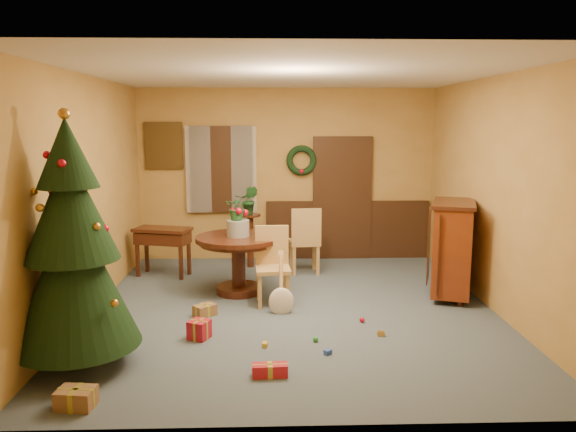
{
  "coord_description": "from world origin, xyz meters",
  "views": [
    {
      "loc": [
        -0.29,
        -6.77,
        2.33
      ],
      "look_at": [
        -0.05,
        0.4,
        1.13
      ],
      "focal_mm": 35.0,
      "sensor_mm": 36.0,
      "label": 1
    }
  ],
  "objects_px": {
    "dining_table": "(238,253)",
    "sideboard": "(452,246)",
    "writing_desk": "(163,240)",
    "chair_near": "(272,262)",
    "christmas_tree": "(73,248)"
  },
  "relations": [
    {
      "from": "writing_desk",
      "to": "sideboard",
      "type": "height_order",
      "value": "sideboard"
    },
    {
      "from": "chair_near",
      "to": "christmas_tree",
      "type": "relative_size",
      "value": 0.41
    },
    {
      "from": "chair_near",
      "to": "sideboard",
      "type": "distance_m",
      "value": 2.42
    },
    {
      "from": "chair_near",
      "to": "christmas_tree",
      "type": "xyz_separation_m",
      "value": [
        -1.88,
        -1.88,
        0.63
      ]
    },
    {
      "from": "chair_near",
      "to": "sideboard",
      "type": "xyz_separation_m",
      "value": [
        2.41,
        0.18,
        0.16
      ]
    },
    {
      "from": "christmas_tree",
      "to": "sideboard",
      "type": "height_order",
      "value": "christmas_tree"
    },
    {
      "from": "christmas_tree",
      "to": "writing_desk",
      "type": "xyz_separation_m",
      "value": [
        0.21,
        3.24,
        -0.6
      ]
    },
    {
      "from": "dining_table",
      "to": "christmas_tree",
      "type": "relative_size",
      "value": 0.47
    },
    {
      "from": "dining_table",
      "to": "writing_desk",
      "type": "relative_size",
      "value": 1.26
    },
    {
      "from": "christmas_tree",
      "to": "writing_desk",
      "type": "distance_m",
      "value": 3.31
    },
    {
      "from": "writing_desk",
      "to": "chair_near",
      "type": "bearing_deg",
      "value": -39.39
    },
    {
      "from": "dining_table",
      "to": "sideboard",
      "type": "distance_m",
      "value": 2.89
    },
    {
      "from": "dining_table",
      "to": "chair_near",
      "type": "height_order",
      "value": "chair_near"
    },
    {
      "from": "dining_table",
      "to": "christmas_tree",
      "type": "bearing_deg",
      "value": -121.54
    },
    {
      "from": "dining_table",
      "to": "writing_desk",
      "type": "xyz_separation_m",
      "value": [
        -1.2,
        0.94,
        0.0
      ]
    }
  ]
}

